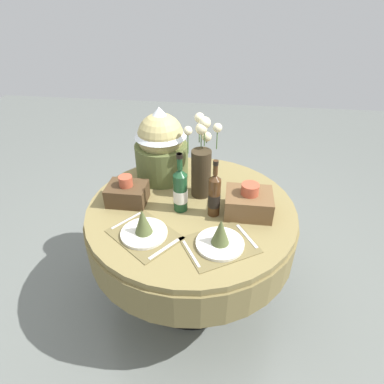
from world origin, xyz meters
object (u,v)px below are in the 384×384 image
object	(u,v)px
woven_basket_side_right	(249,202)
flower_vase	(202,163)
dining_table	(191,226)
place_setting_right	(220,238)
gift_tub_back_left	(161,142)
place_setting_left	(144,228)
woven_basket_side_left	(127,193)
wine_bottle_right	(180,190)
wine_bottle_left	(214,195)

from	to	relation	value
woven_basket_side_right	flower_vase	bearing A→B (deg)	149.79
dining_table	place_setting_right	xyz separation A→B (m)	(0.18, -0.30, 0.20)
dining_table	gift_tub_back_left	xyz separation A→B (m)	(-0.23, 0.31, 0.40)
place_setting_left	woven_basket_side_left	distance (m)	0.32
place_setting_right	woven_basket_side_right	world-z (taller)	woven_basket_side_right
flower_vase	woven_basket_side_right	xyz separation A→B (m)	(0.28, -0.16, -0.14)
dining_table	wine_bottle_right	size ratio (longest dim) A/B	3.48
flower_vase	woven_basket_side_right	size ratio (longest dim) A/B	1.84
dining_table	place_setting_right	bearing A→B (deg)	-59.05
woven_basket_side_left	woven_basket_side_right	size ratio (longest dim) A/B	0.87
woven_basket_side_left	place_setting_left	bearing A→B (deg)	-58.79
gift_tub_back_left	wine_bottle_right	bearing A→B (deg)	-63.16
place_setting_left	place_setting_right	xyz separation A→B (m)	(0.39, -0.03, 0.00)
woven_basket_side_right	place_setting_right	bearing A→B (deg)	-115.82
dining_table	place_setting_right	distance (m)	0.40
flower_vase	wine_bottle_left	bearing A→B (deg)	-65.81
place_setting_right	wine_bottle_right	distance (m)	0.37
place_setting_right	woven_basket_side_right	bearing A→B (deg)	64.18
flower_vase	woven_basket_side_left	xyz separation A→B (m)	(-0.42, -0.15, -0.15)
flower_vase	place_setting_left	bearing A→B (deg)	-120.58
dining_table	wine_bottle_right	distance (m)	0.29
place_setting_right	wine_bottle_left	xyz separation A→B (m)	(-0.05, 0.25, 0.08)
wine_bottle_right	woven_basket_side_left	xyz separation A→B (m)	(-0.32, 0.03, -0.07)
place_setting_left	place_setting_right	world-z (taller)	same
dining_table	flower_vase	distance (m)	0.39
place_setting_left	place_setting_right	size ratio (longest dim) A/B	1.01
place_setting_right	woven_basket_side_left	distance (m)	0.63
gift_tub_back_left	woven_basket_side_left	distance (m)	0.39
place_setting_right	wine_bottle_right	world-z (taller)	wine_bottle_right
flower_vase	woven_basket_side_left	bearing A→B (deg)	-160.31
woven_basket_side_left	wine_bottle_left	bearing A→B (deg)	-6.09
place_setting_left	place_setting_right	distance (m)	0.39
wine_bottle_right	gift_tub_back_left	bearing A→B (deg)	116.84
woven_basket_side_left	woven_basket_side_right	distance (m)	0.69
place_setting_left	wine_bottle_right	size ratio (longest dim) A/B	1.22
dining_table	place_setting_right	world-z (taller)	place_setting_right
dining_table	gift_tub_back_left	size ratio (longest dim) A/B	2.60
dining_table	place_setting_left	distance (m)	0.40
place_setting_left	flower_vase	bearing A→B (deg)	59.42
dining_table	woven_basket_side_right	world-z (taller)	woven_basket_side_right
woven_basket_side_left	gift_tub_back_left	bearing A→B (deg)	65.35
dining_table	place_setting_left	xyz separation A→B (m)	(-0.21, -0.27, 0.20)
place_setting_right	gift_tub_back_left	distance (m)	0.77
wine_bottle_left	wine_bottle_right	size ratio (longest dim) A/B	0.96
dining_table	woven_basket_side_left	bearing A→B (deg)	-179.98
wine_bottle_right	woven_basket_side_left	size ratio (longest dim) A/B	1.57
wine_bottle_left	woven_basket_side_left	xyz separation A→B (m)	(-0.51, 0.05, -0.07)
wine_bottle_left	woven_basket_side_left	bearing A→B (deg)	173.91
wine_bottle_right	woven_basket_side_left	bearing A→B (deg)	174.24
flower_vase	place_setting_right	bearing A→B (deg)	-72.69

